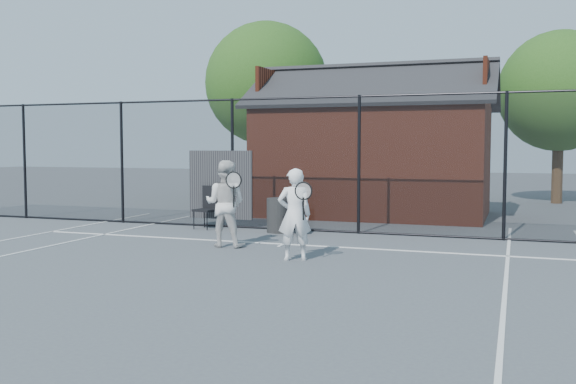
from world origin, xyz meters
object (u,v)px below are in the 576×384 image
(clubhouse, at_px, (375,157))
(player_front, at_px, (295,214))
(waste_bin, at_px, (278,215))
(chair_right, at_px, (294,214))
(player_back, at_px, (225,204))
(chair_left, at_px, (206,208))

(clubhouse, distance_m, player_front, 7.62)
(waste_bin, bearing_deg, chair_right, -29.85)
(player_back, bearing_deg, player_front, -28.79)
(clubhouse, height_order, player_back, clubhouse)
(chair_right, distance_m, waste_bin, 0.53)
(player_back, bearing_deg, clubhouse, 77.64)
(player_back, xyz_separation_m, chair_left, (-1.55, 2.23, -0.34))
(clubhouse, xyz_separation_m, chair_left, (-3.00, -4.40, -1.13))
(player_front, distance_m, chair_left, 4.56)
(clubhouse, bearing_deg, waste_bin, -105.42)
(clubhouse, distance_m, player_back, 6.83)
(player_front, distance_m, chair_right, 3.10)
(clubhouse, distance_m, waste_bin, 4.73)
(chair_left, bearing_deg, waste_bin, 11.73)
(player_front, relative_size, player_back, 0.94)
(player_front, bearing_deg, clubhouse, 91.95)
(player_back, distance_m, chair_left, 2.74)
(waste_bin, bearing_deg, player_back, -96.13)
(player_front, bearing_deg, waste_bin, 114.90)
(player_front, height_order, player_back, player_back)
(player_back, xyz_separation_m, waste_bin, (0.24, 2.23, -0.44))
(player_front, bearing_deg, player_back, 151.21)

